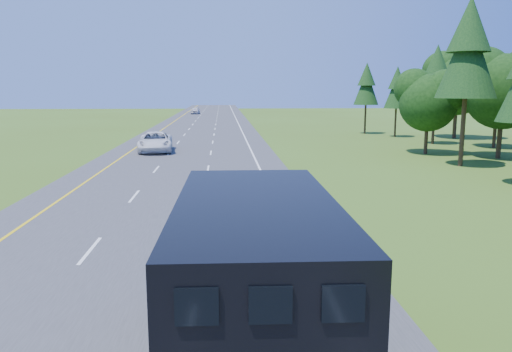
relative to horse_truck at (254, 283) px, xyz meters
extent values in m
cube|color=#38383A|center=(-3.44, 38.36, -2.04)|extent=(15.00, 260.00, 0.04)
cube|color=yellow|center=(-8.94, 38.36, -2.02)|extent=(0.15, 260.00, 0.01)
cube|color=white|center=(2.06, 38.36, -2.02)|extent=(0.15, 260.00, 0.01)
cylinder|color=black|center=(-1.05, 3.47, -1.44)|extent=(0.39, 1.17, 1.17)
cylinder|color=black|center=(1.18, 3.43, -1.44)|extent=(0.39, 1.17, 1.17)
cube|color=black|center=(0.00, 0.06, -1.31)|extent=(2.70, 8.54, 0.30)
cube|color=black|center=(0.06, 3.35, -0.15)|extent=(2.63, 1.96, 2.02)
cube|color=black|center=(0.08, 4.32, 0.38)|extent=(2.34, 0.10, 0.64)
cube|color=black|center=(-0.01, -0.69, 0.30)|extent=(2.76, 6.20, 2.92)
cube|color=#089514|center=(-1.36, -0.66, 0.44)|extent=(0.15, 6.16, 0.32)
cube|color=#089514|center=(1.34, -0.71, 0.44)|extent=(0.15, 6.16, 0.32)
cube|color=black|center=(-0.86, -3.77, 1.28)|extent=(0.48, 0.05, 0.42)
cube|color=black|center=(-0.07, -3.79, 1.28)|extent=(0.48, 0.05, 0.42)
cube|color=black|center=(0.73, -3.80, 1.28)|extent=(0.48, 0.05, 0.42)
imported|color=silver|center=(-6.63, 36.66, -1.14)|extent=(3.48, 6.61, 1.77)
imported|color=silver|center=(-6.62, 105.46, -1.26)|extent=(2.12, 4.57, 1.52)
camera|label=1|loc=(-0.56, -8.84, 3.59)|focal=35.00mm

